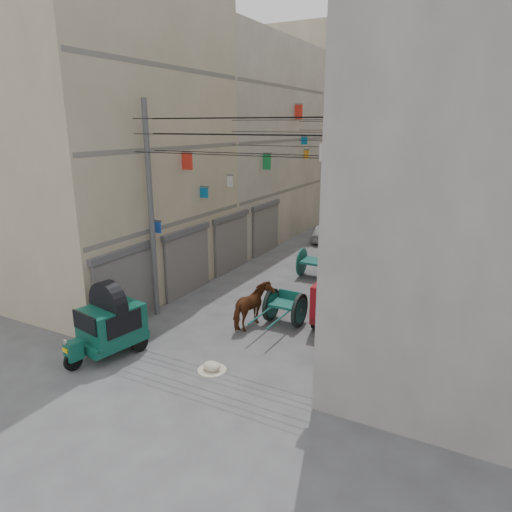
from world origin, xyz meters
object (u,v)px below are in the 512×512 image
Objects in this scene: mini_truck at (337,303)px; distant_car_green at (419,190)px; auto_rickshaw at (110,322)px; feed_sack at (212,366)px; distant_car_grey at (423,206)px; second_cart at (316,263)px; horse at (253,307)px; tonga_cart at (285,307)px; distant_car_white at (322,232)px.

distant_car_green is (-2.70, 35.21, -0.28)m from mini_truck.
auto_rickshaw reaches higher than feed_sack.
distant_car_grey reaches higher than feed_sack.
horse is (-0.01, -6.36, 0.06)m from second_cart.
auto_rickshaw is at bearing -128.70° from tonga_cart.
feed_sack is 0.14× the size of distant_car_grey.
distant_car_grey is at bearing 88.78° from mini_truck.
tonga_cart is 12.96m from distant_car_white.
distant_car_grey is (1.57, 29.38, 0.49)m from feed_sack.
tonga_cart is 1.78× the size of second_cart.
auto_rickshaw is 6.18m from tonga_cart.
distant_car_white reaches higher than feed_sack.
horse reaches higher than second_cart.
distant_car_grey is at bearing 86.93° from feed_sack.
feed_sack is (3.42, 0.61, -0.96)m from auto_rickshaw.
feed_sack is at bearing -117.33° from mini_truck.
distant_car_grey is (4.19, 12.67, 0.09)m from distant_car_white.
auto_rickshaw reaches higher than distant_car_white.
tonga_cart is at bearing -132.91° from horse.
distant_car_white is (-2.61, 16.71, 0.40)m from feed_sack.
distant_car_grey is (-0.67, 24.46, -0.20)m from mini_truck.
horse is (-2.62, -1.65, -0.04)m from mini_truck.
horse is at bearing 82.74° from distant_car_white.
second_cart is 7.44m from distant_car_white.
mini_truck is 12.76m from distant_car_white.
horse reaches higher than distant_car_white.
auto_rickshaw is at bearing -169.86° from feed_sack.
distant_car_green reaches higher than distant_car_white.
tonga_cart is at bearing -81.48° from second_cart.
second_cart is (3.06, 10.24, -0.37)m from auto_rickshaw.
distant_car_white is (-2.24, 13.44, -0.26)m from horse.
tonga_cart is 4.20m from feed_sack.
feed_sack is at bearing -99.27° from distant_car_grey.
distant_car_grey reaches higher than distant_car_white.
feed_sack is at bearing -88.38° from second_cart.
distant_car_white is (-3.13, 12.58, -0.11)m from tonga_cart.
feed_sack is 29.43m from distant_car_grey.
auto_rickshaw is 0.72× the size of distant_car_green.
distant_car_grey is at bearing 83.90° from second_cart.
mini_truck is 0.83× the size of distant_car_green.
auto_rickshaw is 7.92m from mini_truck.
distant_car_green is (-0.10, 30.50, -0.18)m from second_cart.
auto_rickshaw is 0.87× the size of mini_truck.
distant_car_green is at bearing 92.50° from tonga_cart.
horse is at bearing -150.53° from mini_truck.
distant_car_grey is at bearing 100.59° from distant_car_green.
tonga_cart is 5.56m from second_cart.
second_cart is 0.41× the size of distant_car_grey.
horse is (3.05, 3.88, -0.31)m from auto_rickshaw.
auto_rickshaw is 5.03× the size of feed_sack.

